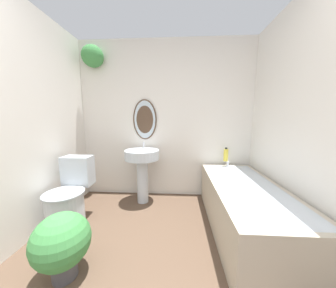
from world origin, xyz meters
The scene contains 8 objects.
wall_back centered at (-0.08, 2.43, 1.27)m, with size 2.75×0.31×2.40m.
wall_left centered at (-1.34, 1.21, 1.20)m, with size 0.06×2.53×2.40m.
wall_right centered at (1.34, 1.21, 1.20)m, with size 0.06×2.53×2.40m.
toilet centered at (-1.05, 1.52, 0.32)m, with size 0.42×0.59×0.77m.
pedestal_sink centered at (-0.32, 2.13, 0.58)m, with size 0.49×0.49×0.89m.
bathtub centered at (0.94, 1.56, 0.28)m, with size 0.72×1.61×0.60m.
shampoo_bottle centered at (0.91, 2.29, 0.70)m, with size 0.07×0.07×0.21m.
potted_plant centered at (-0.68, 0.89, 0.30)m, with size 0.42×0.42×0.52m.
Camera 1 is at (0.19, -0.22, 1.23)m, focal length 18.00 mm.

